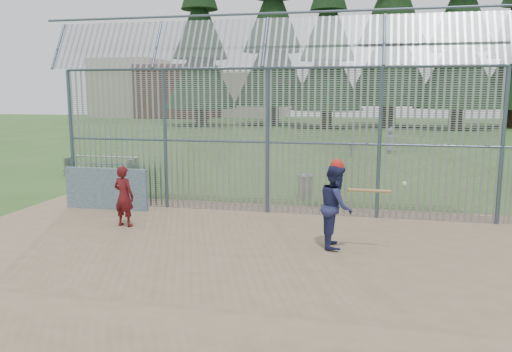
% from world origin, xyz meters
% --- Properties ---
extents(ground, '(120.00, 120.00, 0.00)m').
position_xyz_m(ground, '(0.00, 0.00, 0.00)').
color(ground, '#2D511E').
rests_on(ground, ground).
extents(dirt_infield, '(14.00, 10.00, 0.02)m').
position_xyz_m(dirt_infield, '(0.00, -0.50, 0.01)').
color(dirt_infield, '#756047').
rests_on(dirt_infield, ground).
extents(dugout_wall, '(2.50, 0.12, 1.20)m').
position_xyz_m(dugout_wall, '(-4.60, 2.90, 0.62)').
color(dugout_wall, '#38566B').
rests_on(dugout_wall, dirt_infield).
extents(batter, '(0.77, 0.94, 1.81)m').
position_xyz_m(batter, '(2.05, 0.70, 0.92)').
color(batter, navy).
rests_on(batter, dirt_infield).
extents(onlooker, '(0.62, 0.47, 1.53)m').
position_xyz_m(onlooker, '(-3.23, 1.29, 0.79)').
color(onlooker, maroon).
rests_on(onlooker, dirt_infield).
extents(bg_kid_standing, '(0.73, 0.50, 1.45)m').
position_xyz_m(bg_kid_standing, '(4.10, 18.88, 0.72)').
color(bg_kid_standing, gray).
rests_on(bg_kid_standing, ground).
extents(bg_kid_seated, '(0.50, 0.49, 0.84)m').
position_xyz_m(bg_kid_seated, '(2.03, 16.93, 0.42)').
color(bg_kid_seated, slate).
rests_on(bg_kid_seated, ground).
extents(batting_gear, '(1.56, 0.52, 0.67)m').
position_xyz_m(batting_gear, '(2.18, 0.66, 1.73)').
color(batting_gear, red).
rests_on(batting_gear, ground).
extents(trash_can, '(0.56, 0.56, 0.82)m').
position_xyz_m(trash_can, '(0.82, 5.77, 0.38)').
color(trash_can, '#93979B').
rests_on(trash_can, ground).
extents(bleacher, '(3.00, 0.95, 0.72)m').
position_xyz_m(bleacher, '(-7.96, 8.61, 0.41)').
color(bleacher, slate).
rests_on(bleacher, ground).
extents(backstop_fence, '(20.09, 0.81, 5.30)m').
position_xyz_m(backstop_fence, '(1.81, 3.43, 2.36)').
color(backstop_fence, '#47566B').
rests_on(backstop_fence, ground).
extents(conifer_row, '(38.48, 12.26, 20.20)m').
position_xyz_m(conifer_row, '(1.93, 41.51, 10.83)').
color(conifer_row, '#332319').
rests_on(conifer_row, ground).
extents(distant_buildings, '(26.50, 10.50, 8.00)m').
position_xyz_m(distant_buildings, '(-23.18, 56.49, 3.60)').
color(distant_buildings, brown).
rests_on(distant_buildings, ground).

